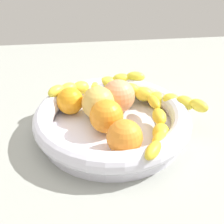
% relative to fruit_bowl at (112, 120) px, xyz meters
% --- Properties ---
extents(kitchen_counter, '(1.20, 1.20, 0.03)m').
position_rel_fruit_bowl_xyz_m(kitchen_counter, '(0.00, 0.00, -0.05)').
color(kitchen_counter, '#9C9F97').
rests_on(kitchen_counter, ground).
extents(fruit_bowl, '(0.32, 0.32, 0.06)m').
position_rel_fruit_bowl_xyz_m(fruit_bowl, '(0.00, 0.00, 0.00)').
color(fruit_bowl, silver).
rests_on(fruit_bowl, kitchen_counter).
extents(banana_draped_left, '(0.20, 0.15, 0.05)m').
position_rel_fruit_bowl_xyz_m(banana_draped_left, '(-0.11, -0.05, 0.02)').
color(banana_draped_left, yellow).
rests_on(banana_draped_left, fruit_bowl).
extents(banana_draped_right, '(0.24, 0.10, 0.06)m').
position_rel_fruit_bowl_xyz_m(banana_draped_right, '(0.02, -0.12, 0.02)').
color(banana_draped_right, yellow).
rests_on(banana_draped_right, fruit_bowl).
extents(banana_arching_top, '(0.08, 0.20, 0.05)m').
position_rel_fruit_bowl_xyz_m(banana_arching_top, '(-0.08, 0.06, 0.01)').
color(banana_arching_top, yellow).
rests_on(banana_arching_top, fruit_bowl).
extents(orange_front, '(0.06, 0.06, 0.06)m').
position_rel_fruit_bowl_xyz_m(orange_front, '(0.08, -0.06, 0.02)').
color(orange_front, orange).
rests_on(orange_front, fruit_bowl).
extents(orange_mid_left, '(0.07, 0.07, 0.07)m').
position_rel_fruit_bowl_xyz_m(orange_mid_left, '(0.01, 0.02, 0.02)').
color(orange_mid_left, orange).
rests_on(orange_mid_left, fruit_bowl).
extents(orange_mid_right, '(0.06, 0.06, 0.06)m').
position_rel_fruit_bowl_xyz_m(orange_mid_right, '(-0.01, 0.09, 0.02)').
color(orange_mid_right, orange).
rests_on(orange_mid_right, fruit_bowl).
extents(peach_blush, '(0.07, 0.07, 0.07)m').
position_rel_fruit_bowl_xyz_m(peach_blush, '(-0.02, -0.05, 0.02)').
color(peach_blush, '#E79A68').
rests_on(peach_blush, fruit_bowl).
extents(apple_yellow, '(0.07, 0.07, 0.07)m').
position_rel_fruit_bowl_xyz_m(apple_yellow, '(0.02, -0.03, 0.02)').
color(apple_yellow, '#EABB53').
rests_on(apple_yellow, fruit_bowl).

